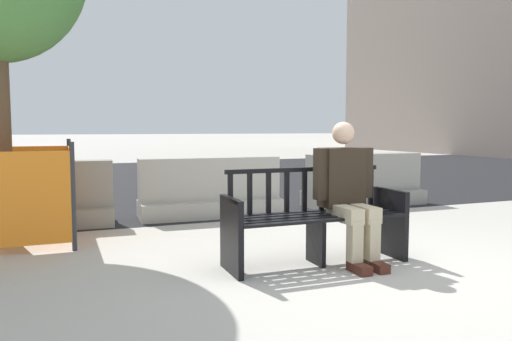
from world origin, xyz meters
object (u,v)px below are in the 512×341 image
object	(u,v)px
seated_person	(347,189)
jersey_barrier_right	(364,184)
street_bench	(315,221)
construction_fence	(0,191)
jersey_barrier_centre	(210,192)
jersey_barrier_left	(30,201)

from	to	relation	value
seated_person	jersey_barrier_right	bearing A→B (deg)	53.54
seated_person	street_bench	bearing A→B (deg)	168.86
seated_person	jersey_barrier_right	xyz separation A→B (m)	(2.13, 2.88, -0.35)
construction_fence	street_bench	bearing A→B (deg)	-36.46
jersey_barrier_centre	street_bench	bearing A→B (deg)	-85.98
street_bench	construction_fence	world-z (taller)	construction_fence
street_bench	jersey_barrier_left	size ratio (longest dim) A/B	0.84
jersey_barrier_left	construction_fence	world-z (taller)	construction_fence
jersey_barrier_centre	jersey_barrier_left	distance (m)	2.35
construction_fence	jersey_barrier_centre	bearing A→B (deg)	14.62
seated_person	construction_fence	xyz separation A→B (m)	(-3.11, 2.13, -0.13)
jersey_barrier_centre	construction_fence	size ratio (longest dim) A/B	1.33
jersey_barrier_centre	construction_fence	bearing A→B (deg)	-165.38
jersey_barrier_centre	jersey_barrier_right	bearing A→B (deg)	1.53
street_bench	construction_fence	bearing A→B (deg)	143.54
jersey_barrier_centre	jersey_barrier_right	size ratio (longest dim) A/B	1.01
street_bench	jersey_barrier_left	xyz separation A→B (m)	(-2.54, 2.75, -0.06)
jersey_barrier_centre	construction_fence	xyz separation A→B (m)	(-2.61, -0.68, 0.22)
street_bench	jersey_barrier_left	world-z (taller)	street_bench
street_bench	construction_fence	xyz separation A→B (m)	(-2.80, 2.07, 0.16)
jersey_barrier_centre	jersey_barrier_right	distance (m)	2.63
jersey_barrier_centre	construction_fence	world-z (taller)	construction_fence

